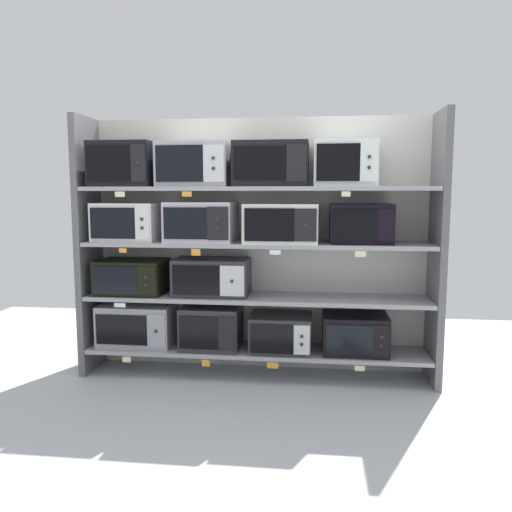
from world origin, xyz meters
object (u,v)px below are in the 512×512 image
microwave_9 (361,224)px  microwave_10 (126,165)px  microwave_7 (202,222)px  microwave_11 (195,165)px  microwave_12 (271,165)px  microwave_0 (137,324)px  microwave_6 (128,222)px  microwave_5 (212,277)px  microwave_4 (132,277)px  microwave_3 (355,333)px  microwave_8 (281,223)px  microwave_1 (212,326)px  microwave_13 (345,164)px  microwave_2 (281,332)px

microwave_9 → microwave_10: microwave_10 is taller
microwave_7 → microwave_11: microwave_11 is taller
microwave_7 → microwave_12: bearing=0.0°
microwave_0 → microwave_6: (-0.05, -0.00, 0.81)m
microwave_5 → microwave_6: (-0.65, -0.00, 0.42)m
microwave_12 → microwave_5: bearing=-180.0°
microwave_5 → microwave_9: bearing=0.0°
microwave_4 → microwave_9: size_ratio=1.15×
microwave_3 → microwave_7: 1.43m
microwave_3 → microwave_12: microwave_12 is taller
microwave_11 → microwave_6: bearing=-180.0°
microwave_4 → microwave_10: (-0.02, 0.00, 0.86)m
microwave_8 → microwave_3: bearing=0.0°
microwave_6 → microwave_1: bearing=0.0°
microwave_9 → microwave_10: bearing=-180.0°
microwave_0 → microwave_13: size_ratio=1.29×
microwave_7 → microwave_9: bearing=0.0°
microwave_11 → microwave_9: bearing=0.0°
microwave_4 → microwave_10: bearing=179.6°
microwave_1 → microwave_12: 1.32m
microwave_10 → microwave_2: bearing=-0.0°
microwave_0 → microwave_7: (0.53, -0.00, 0.81)m
microwave_7 → microwave_5: bearing=-0.0°
microwave_3 → microwave_8: bearing=-180.0°
microwave_1 → microwave_3: bearing=-0.0°
microwave_0 → microwave_5: microwave_5 is taller
microwave_6 → microwave_7: bearing=0.0°
microwave_8 → microwave_12: bearing=179.7°
microwave_3 → microwave_13: 1.26m
microwave_1 → microwave_13: 1.59m
microwave_11 → microwave_1: bearing=0.1°
microwave_8 → microwave_13: microwave_13 is taller
microwave_6 → microwave_10: microwave_10 is taller
microwave_6 → microwave_13: (1.64, 0.00, 0.43)m
microwave_3 → microwave_4: (-1.72, -0.00, 0.40)m
microwave_3 → microwave_10: bearing=-180.0°
microwave_5 → microwave_2: bearing=-0.0°
microwave_7 → microwave_6: bearing=-180.0°
microwave_4 → microwave_8: (1.16, 0.00, 0.42)m
microwave_8 → microwave_10: size_ratio=1.15×
microwave_1 → microwave_8: microwave_8 is taller
microwave_2 → microwave_1: bearing=180.0°
microwave_3 → microwave_9: size_ratio=1.07×
microwave_5 → microwave_11: size_ratio=1.08×
microwave_4 → microwave_6: 0.43m
microwave_10 → microwave_13: microwave_10 is taller
microwave_2 → microwave_5: 0.68m
microwave_0 → microwave_13: (1.59, -0.00, 1.24)m
microwave_3 → microwave_11: (-1.21, -0.00, 1.25)m
microwave_11 → microwave_7: bearing=0.2°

